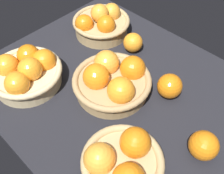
# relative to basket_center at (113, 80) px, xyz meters

# --- Properties ---
(market_tray) EXTENTS (0.84, 0.72, 0.03)m
(market_tray) POSITION_rel_basket_center_xyz_m (0.02, -0.02, -0.06)
(market_tray) COLOR black
(market_tray) RESTS_ON ground
(basket_center) EXTENTS (0.25, 0.25, 0.11)m
(basket_center) POSITION_rel_basket_center_xyz_m (0.00, 0.00, 0.00)
(basket_center) COLOR tan
(basket_center) RESTS_ON market_tray
(basket_far_left) EXTENTS (0.20, 0.20, 0.11)m
(basket_far_left) POSITION_rel_basket_center_xyz_m (-0.20, 0.18, -0.00)
(basket_far_left) COLOR tan
(basket_far_left) RESTS_ON market_tray
(basket_near_right) EXTENTS (0.22, 0.22, 0.12)m
(basket_near_right) POSITION_rel_basket_center_xyz_m (0.24, -0.18, 0.00)
(basket_near_right) COLOR tan
(basket_near_right) RESTS_ON market_tray
(basket_far_right) EXTENTS (0.23, 0.23, 0.12)m
(basket_far_right) POSITION_rel_basket_center_xyz_m (0.22, 0.17, 0.00)
(basket_far_right) COLOR #D3BC8C
(basket_far_right) RESTS_ON market_tray
(loose_orange_front_gap) EXTENTS (0.08, 0.08, 0.08)m
(loose_orange_front_gap) POSITION_rel_basket_center_xyz_m (-0.32, -0.00, -0.01)
(loose_orange_front_gap) COLOR orange
(loose_orange_front_gap) RESTS_ON market_tray
(loose_orange_back_gap) EXTENTS (0.07, 0.07, 0.07)m
(loose_orange_back_gap) POSITION_rel_basket_center_xyz_m (0.08, -0.19, -0.01)
(loose_orange_back_gap) COLOR orange
(loose_orange_back_gap) RESTS_ON market_tray
(loose_orange_side_gap) EXTENTS (0.08, 0.08, 0.08)m
(loose_orange_side_gap) POSITION_rel_basket_center_xyz_m (-0.14, -0.11, -0.01)
(loose_orange_side_gap) COLOR orange
(loose_orange_side_gap) RESTS_ON market_tray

